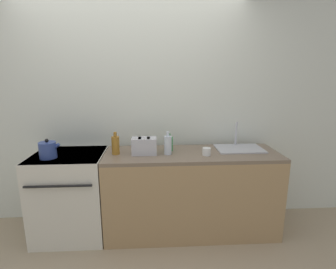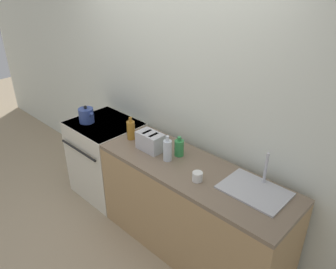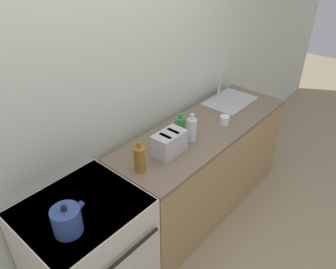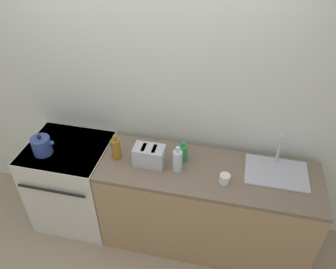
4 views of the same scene
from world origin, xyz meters
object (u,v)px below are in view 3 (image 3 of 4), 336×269
Objects in this scene: bottle_clear at (192,130)px; cup_white at (225,120)px; kettle at (67,220)px; toaster at (169,143)px; stove at (89,254)px; bottle_amber at (140,159)px; bottle_green at (180,126)px.

cup_white is (0.39, -0.06, -0.06)m from bottle_clear.
toaster is (0.93, 0.07, 0.00)m from kettle.
stove is 0.55m from kettle.
toaster is at bearing -2.86° from bottle_amber.
kettle is at bearing -172.34° from bottle_amber.
bottle_clear is at bearing 171.28° from cup_white.
toaster is 1.09× the size of bottle_amber.
kettle is (-0.15, -0.11, 0.52)m from stove.
bottle_clear reaches higher than bottle_amber.
bottle_green reaches higher than toaster.
bottle_clear is (1.18, 0.05, 0.02)m from kettle.
kettle is 0.94m from toaster.
bottle_green is (0.55, 0.09, -0.02)m from bottle_amber.
toaster is at bearing 4.40° from kettle.
kettle is 0.81× the size of toaster.
bottle_green is 2.23× the size of cup_white.
toaster reaches higher than cup_white.
bottle_amber is 0.98× the size of bottle_clear.
toaster is 3.03× the size of cup_white.
toaster is 0.28m from bottle_green.
cup_white is at bearing -0.36° from kettle.
bottle_amber is at bearing -2.74° from stove.
toaster is at bearing 172.59° from cup_white.
bottle_amber is at bearing 177.14° from toaster.
kettle reaches higher than stove.
stove is at bearing -176.12° from bottle_green.
bottle_amber is (0.49, -0.02, 0.54)m from stove.
bottle_green is at bearing 81.93° from bottle_clear.
cup_white is (1.56, -0.01, -0.04)m from kettle.
bottle_clear reaches higher than cup_white.
toaster is 1.36× the size of bottle_green.
bottle_amber reaches higher than toaster.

